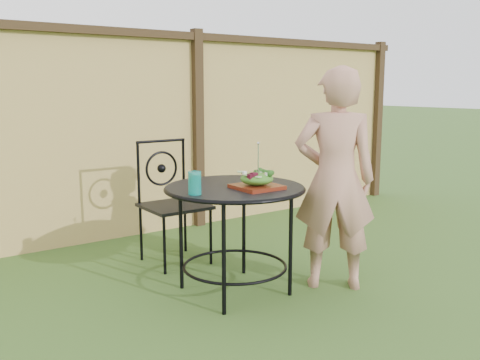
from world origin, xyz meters
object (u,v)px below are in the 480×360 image
(patio_chair, at_px, (171,198))
(salad_plate, at_px, (257,187))
(patio_table, at_px, (235,207))
(diner, at_px, (335,179))

(patio_chair, height_order, salad_plate, patio_chair)
(patio_table, bearing_deg, salad_plate, -65.91)
(diner, xyz_separation_m, salad_plate, (-0.55, 0.15, -0.01))
(patio_chair, height_order, diner, diner)
(patio_chair, xyz_separation_m, salad_plate, (0.09, -0.98, 0.23))
(patio_table, height_order, patio_chair, patio_chair)
(patio_table, height_order, diner, diner)
(salad_plate, bearing_deg, patio_chair, 95.42)
(patio_chair, distance_m, salad_plate, 1.02)
(patio_table, bearing_deg, patio_chair, 91.81)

